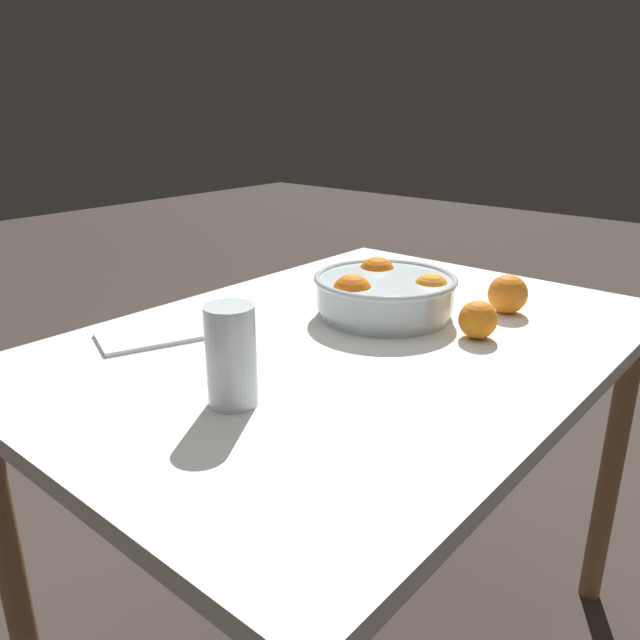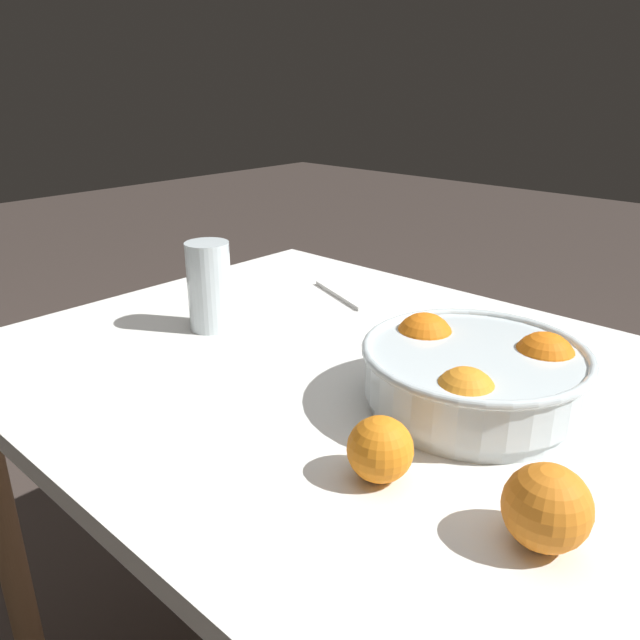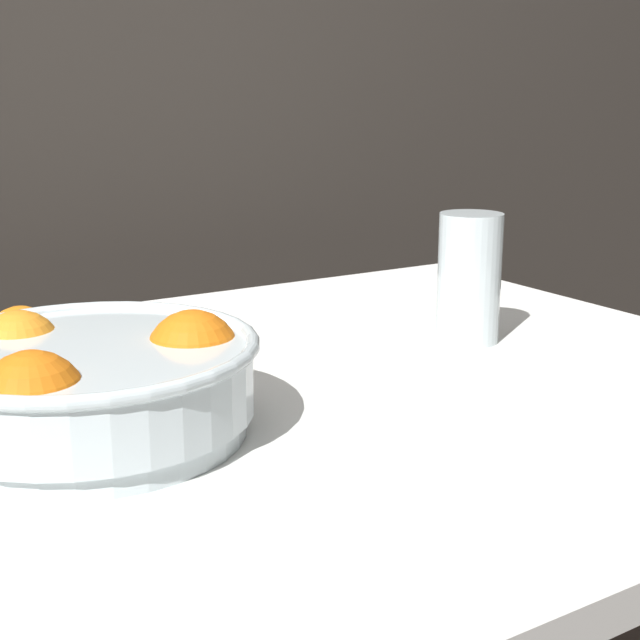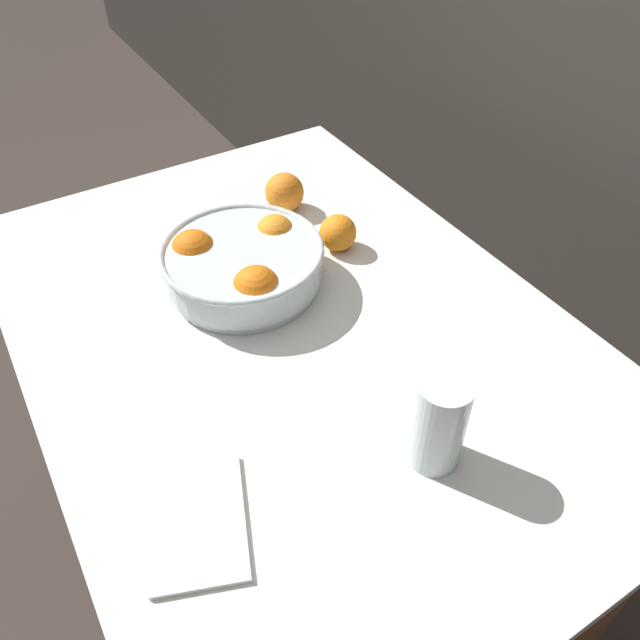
% 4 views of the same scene
% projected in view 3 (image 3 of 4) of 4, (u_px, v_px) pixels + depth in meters
% --- Properties ---
extents(dining_table, '(1.20, 0.84, 0.77)m').
position_uv_depth(dining_table, '(225.00, 489.00, 0.86)').
color(dining_table, white).
rests_on(dining_table, ground_plane).
extents(fruit_bowl, '(0.29, 0.29, 0.10)m').
position_uv_depth(fruit_bowl, '(89.00, 382.00, 0.74)').
color(fruit_bowl, silver).
rests_on(fruit_bowl, dining_table).
extents(juice_glass, '(0.07, 0.07, 0.15)m').
position_uv_depth(juice_glass, '(469.00, 282.00, 1.02)').
color(juice_glass, '#F4A314').
rests_on(juice_glass, dining_table).
extents(orange_loose_near_bowl, '(0.07, 0.07, 0.07)m').
position_uv_depth(orange_loose_near_bowl, '(22.00, 340.00, 0.91)').
color(orange_loose_near_bowl, orange).
rests_on(orange_loose_near_bowl, dining_table).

